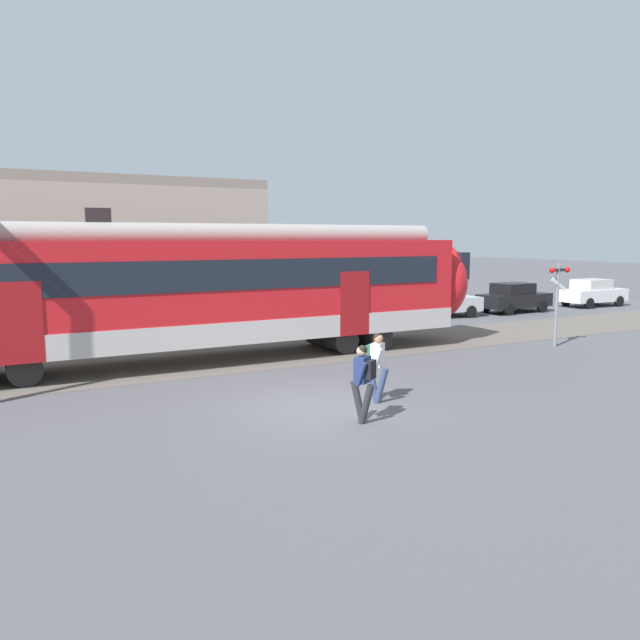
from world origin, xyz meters
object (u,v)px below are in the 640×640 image
object	(u,v)px
parked_car_black	(514,297)
crossing_signal	(558,291)
pedestrian_navy	(363,377)
parked_car_white	(593,293)
pedestrian_white	(376,361)
parked_car_silver	(440,301)

from	to	relation	value
parked_car_black	crossing_signal	xyz separation A→B (m)	(-6.33, -8.24, 1.23)
pedestrian_navy	parked_car_black	bearing A→B (deg)	36.40
parked_car_white	pedestrian_navy	bearing A→B (deg)	-151.36
parked_car_black	parked_car_white	xyz separation A→B (m)	(6.06, -0.00, 0.00)
pedestrian_navy	crossing_signal	bearing A→B (deg)	22.43
pedestrian_white	parked_car_white	world-z (taller)	pedestrian_white
parked_car_black	pedestrian_white	bearing A→B (deg)	-144.55
parked_car_white	crossing_signal	size ratio (longest dim) A/B	1.34
parked_car_silver	parked_car_white	size ratio (longest dim) A/B	1.02
parked_car_white	crossing_signal	world-z (taller)	crossing_signal
pedestrian_navy	parked_car_black	distance (m)	21.53
parked_car_silver	parked_car_black	xyz separation A→B (m)	(4.71, -0.23, 0.00)
parked_car_silver	pedestrian_navy	bearing A→B (deg)	-134.14
crossing_signal	parked_car_white	bearing A→B (deg)	33.60
pedestrian_white	parked_car_silver	distance (m)	16.39
parked_car_silver	parked_car_black	distance (m)	4.71
parked_car_black	parked_car_white	bearing A→B (deg)	-0.03
pedestrian_white	parked_car_black	bearing A→B (deg)	35.45
crossing_signal	pedestrian_white	bearing A→B (deg)	-161.63
pedestrian_navy	parked_car_black	world-z (taller)	pedestrian_navy
parked_car_silver	crossing_signal	world-z (taller)	crossing_signal
parked_car_silver	parked_car_black	size ratio (longest dim) A/B	1.00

